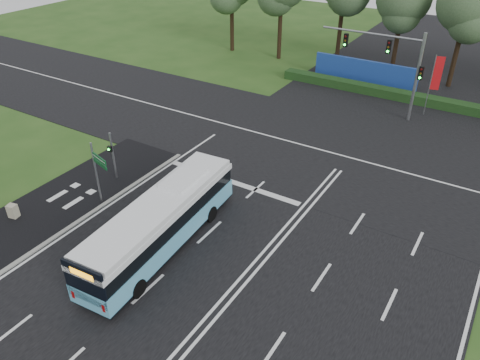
% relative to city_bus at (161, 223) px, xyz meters
% --- Properties ---
extents(ground, '(120.00, 120.00, 0.00)m').
position_rel_city_bus_xyz_m(ground, '(4.67, 2.20, -1.57)').
color(ground, '#284C19').
rests_on(ground, ground).
extents(road_main, '(20.00, 120.00, 0.04)m').
position_rel_city_bus_xyz_m(road_main, '(4.67, 2.20, -1.55)').
color(road_main, black).
rests_on(road_main, ground).
extents(road_cross, '(120.00, 14.00, 0.05)m').
position_rel_city_bus_xyz_m(road_cross, '(4.67, 14.20, -1.54)').
color(road_cross, black).
rests_on(road_cross, ground).
extents(bike_path, '(5.00, 18.00, 0.06)m').
position_rel_city_bus_xyz_m(bike_path, '(-7.83, -0.80, -1.54)').
color(bike_path, black).
rests_on(bike_path, ground).
extents(kerb_strip, '(0.25, 18.00, 0.12)m').
position_rel_city_bus_xyz_m(kerb_strip, '(-5.43, -0.80, -1.51)').
color(kerb_strip, gray).
rests_on(kerb_strip, ground).
extents(city_bus, '(3.02, 10.97, 3.11)m').
position_rel_city_bus_xyz_m(city_bus, '(0.00, 0.00, 0.00)').
color(city_bus, '#5CB1D5').
rests_on(city_bus, ground).
extents(pedestrian_signal, '(0.28, 0.41, 3.27)m').
position_rel_city_bus_xyz_m(pedestrian_signal, '(-6.99, 3.63, 0.22)').
color(pedestrian_signal, gray).
rests_on(pedestrian_signal, ground).
extents(street_sign, '(1.50, 0.49, 3.96)m').
position_rel_city_bus_xyz_m(street_sign, '(-5.55, 1.17, 0.93)').
color(street_sign, gray).
rests_on(street_sign, ground).
extents(utility_cabinet, '(0.59, 0.53, 0.85)m').
position_rel_city_bus_xyz_m(utility_cabinet, '(-8.90, -2.51, -1.14)').
color(utility_cabinet, '#ACA58B').
rests_on(utility_cabinet, ground).
extents(banner_flag_mid, '(0.72, 0.25, 5.04)m').
position_rel_city_bus_xyz_m(banner_flag_mid, '(7.72, 24.54, 1.70)').
color(banner_flag_mid, gray).
rests_on(banner_flag_mid, ground).
extents(traffic_light_gantry, '(8.41, 0.28, 7.00)m').
position_rel_city_bus_xyz_m(traffic_light_gantry, '(4.88, 22.70, 3.10)').
color(traffic_light_gantry, gray).
rests_on(traffic_light_gantry, ground).
extents(hedge, '(22.00, 1.20, 0.80)m').
position_rel_city_bus_xyz_m(hedge, '(4.67, 26.70, -1.17)').
color(hedge, '#163714').
rests_on(hedge, ground).
extents(blue_hoarding, '(10.00, 0.30, 2.20)m').
position_rel_city_bus_xyz_m(blue_hoarding, '(0.67, 29.20, -0.47)').
color(blue_hoarding, '#1C3F98').
rests_on(blue_hoarding, ground).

